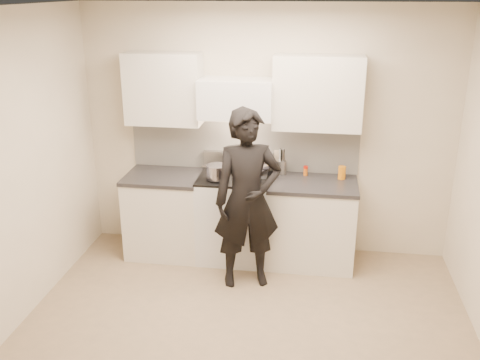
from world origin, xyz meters
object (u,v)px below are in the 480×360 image
at_px(counter_right, 311,222).
at_px(person, 247,200).
at_px(stove, 235,217).
at_px(wok, 255,162).
at_px(utensil_crock, 281,166).

xyz_separation_m(counter_right, person, (-0.62, -0.53, 0.44)).
distance_m(stove, wok, 0.64).
relative_size(utensil_crock, person, 0.16).
distance_m(counter_right, wok, 0.88).
xyz_separation_m(stove, wok, (0.20, 0.13, 0.59)).
bearing_deg(utensil_crock, person, -109.91).
xyz_separation_m(counter_right, wok, (-0.63, 0.13, 0.61)).
xyz_separation_m(utensil_crock, person, (-0.27, -0.75, -0.11)).
bearing_deg(wok, stove, -146.70).
height_order(utensil_crock, person, person).
height_order(stove, wok, wok).
distance_m(stove, counter_right, 0.83).
xyz_separation_m(counter_right, utensil_crock, (-0.35, 0.22, 0.55)).
height_order(stove, utensil_crock, utensil_crock).
relative_size(stove, counter_right, 1.04).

